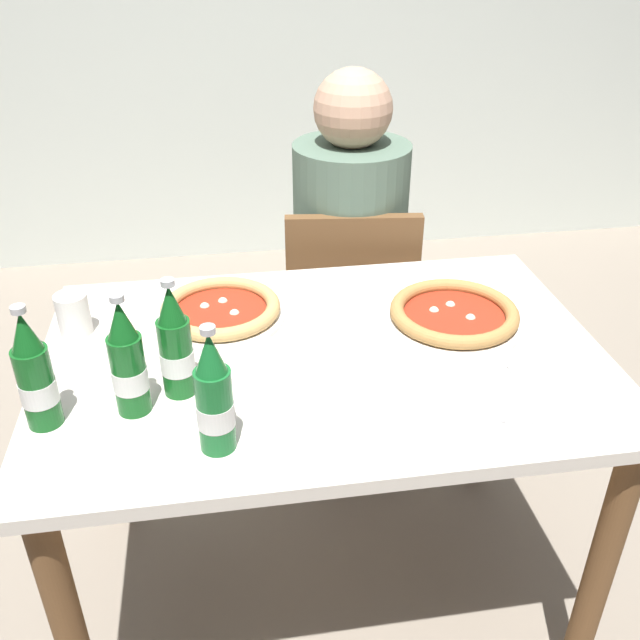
% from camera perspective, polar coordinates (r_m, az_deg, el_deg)
% --- Properties ---
extents(ground_plane, '(8.00, 8.00, 0.00)m').
position_cam_1_polar(ground_plane, '(2.00, 0.24, -20.89)').
color(ground_plane, gray).
extents(dining_table_main, '(1.20, 0.80, 0.75)m').
position_cam_1_polar(dining_table_main, '(1.55, 0.29, -6.15)').
color(dining_table_main, silver).
rests_on(dining_table_main, ground_plane).
extents(chair_behind_table, '(0.45, 0.45, 0.85)m').
position_cam_1_polar(chair_behind_table, '(2.17, 2.37, 0.58)').
color(chair_behind_table, brown).
rests_on(chair_behind_table, ground_plane).
extents(diner_seated, '(0.34, 0.34, 1.21)m').
position_cam_1_polar(diner_seated, '(2.16, 2.40, 3.59)').
color(diner_seated, '#2D3342').
rests_on(diner_seated, ground_plane).
extents(pizza_margherita_near, '(0.32, 0.32, 0.04)m').
position_cam_1_polar(pizza_margherita_near, '(1.61, 10.95, 0.43)').
color(pizza_margherita_near, white).
rests_on(pizza_margherita_near, dining_table_main).
extents(pizza_marinara_far, '(0.30, 0.30, 0.04)m').
position_cam_1_polar(pizza_marinara_far, '(1.62, -8.16, 0.80)').
color(pizza_marinara_far, white).
rests_on(pizza_marinara_far, dining_table_main).
extents(beer_bottle_left, '(0.07, 0.07, 0.25)m').
position_cam_1_polar(beer_bottle_left, '(1.33, -22.38, -4.30)').
color(beer_bottle_left, '#14591E').
rests_on(beer_bottle_left, dining_table_main).
extents(beer_bottle_center, '(0.07, 0.07, 0.25)m').
position_cam_1_polar(beer_bottle_center, '(1.34, -11.79, -2.16)').
color(beer_bottle_center, '#14591E').
rests_on(beer_bottle_center, dining_table_main).
extents(beer_bottle_right, '(0.07, 0.07, 0.25)m').
position_cam_1_polar(beer_bottle_right, '(1.19, -8.69, -6.43)').
color(beer_bottle_right, '#196B2D').
rests_on(beer_bottle_right, dining_table_main).
extents(beer_bottle_extra, '(0.07, 0.07, 0.25)m').
position_cam_1_polar(beer_bottle_extra, '(1.31, -15.52, -3.49)').
color(beer_bottle_extra, '#14591E').
rests_on(beer_bottle_extra, dining_table_main).
extents(napkin_with_cutlery, '(0.22, 0.22, 0.01)m').
position_cam_1_polar(napkin_with_cutlery, '(1.41, 15.58, -5.98)').
color(napkin_with_cutlery, white).
rests_on(napkin_with_cutlery, dining_table_main).
extents(paper_cup, '(0.07, 0.07, 0.09)m').
position_cam_1_polar(paper_cup, '(1.63, -19.62, 0.46)').
color(paper_cup, white).
rests_on(paper_cup, dining_table_main).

